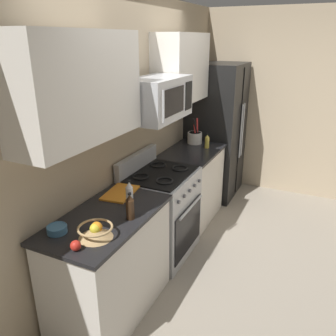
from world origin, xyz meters
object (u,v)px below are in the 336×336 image
at_px(bottle_vinegar, 130,195).
at_px(cutting_board, 120,193).
at_px(range_oven, 161,213).
at_px(utensil_crock, 195,137).
at_px(apple_loose, 76,246).
at_px(bottle_oil, 207,141).
at_px(microwave, 158,98).
at_px(bottle_soy, 130,207).
at_px(refrigerator, 216,131).
at_px(fruit_basket, 96,231).
at_px(prep_bowl, 57,229).

bearing_deg(bottle_vinegar, cutting_board, 49.00).
relative_size(range_oven, utensil_crock, 3.22).
relative_size(apple_loose, bottle_oil, 0.38).
xyz_separation_m(microwave, bottle_soy, (-0.90, -0.22, -0.66)).
xyz_separation_m(refrigerator, fruit_basket, (-2.99, -0.09, 0.02)).
bearing_deg(refrigerator, bottle_soy, -176.24).
height_order(range_oven, refrigerator, refrigerator).
bearing_deg(cutting_board, fruit_basket, -160.89).
distance_m(utensil_crock, prep_bowl, 2.46).
height_order(range_oven, bottle_vinegar, bottle_vinegar).
bearing_deg(bottle_vinegar, bottle_soy, -147.67).
bearing_deg(apple_loose, bottle_soy, -11.71).
height_order(microwave, bottle_oil, microwave).
xyz_separation_m(fruit_basket, apple_loose, (-0.18, 0.02, -0.01)).
distance_m(apple_loose, bottle_oil, 2.45).
bearing_deg(utensil_crock, apple_loose, -176.21).
distance_m(range_oven, bottle_oil, 1.17).
bearing_deg(fruit_basket, bottle_oil, -0.42).
height_order(refrigerator, cutting_board, refrigerator).
xyz_separation_m(apple_loose, bottle_soy, (0.51, -0.10, 0.06)).
relative_size(fruit_basket, bottle_oil, 1.31).
xyz_separation_m(range_oven, utensil_crock, (1.17, 0.08, 0.52)).
height_order(refrigerator, bottle_oil, refrigerator).
bearing_deg(range_oven, fruit_basket, -174.80).
bearing_deg(bottle_soy, utensil_crock, 7.58).
distance_m(microwave, bottle_oil, 1.25).
bearing_deg(cutting_board, prep_bowl, 176.07).
bearing_deg(utensil_crock, bottle_oil, -120.71).
bearing_deg(bottle_oil, refrigerator, 8.80).
bearing_deg(apple_loose, bottle_vinegar, -0.01).
bearing_deg(cutting_board, bottle_soy, -137.91).
bearing_deg(bottle_oil, range_oven, 172.98).
relative_size(range_oven, refrigerator, 0.58).
relative_size(fruit_basket, bottle_vinegar, 1.04).
xyz_separation_m(range_oven, bottle_oil, (1.04, -0.13, 0.52)).
bearing_deg(apple_loose, microwave, 4.62).
bearing_deg(refrigerator, apple_loose, -178.73).
relative_size(bottle_oil, prep_bowl, 1.31).
height_order(cutting_board, prep_bowl, prep_bowl).
relative_size(refrigerator, microwave, 2.46).
xyz_separation_m(range_oven, refrigerator, (1.76, -0.02, 0.47)).
xyz_separation_m(microwave, apple_loose, (-1.41, -0.11, -0.72)).
height_order(range_oven, microwave, microwave).
relative_size(refrigerator, prep_bowl, 13.26).
height_order(fruit_basket, prep_bowl, fruit_basket).
xyz_separation_m(microwave, fruit_basket, (-1.23, -0.14, -0.71)).
bearing_deg(fruit_basket, cutting_board, 19.11).
bearing_deg(cutting_board, bottle_oil, -8.86).
distance_m(fruit_basket, apple_loose, 0.18).
relative_size(microwave, apple_loose, 10.88).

